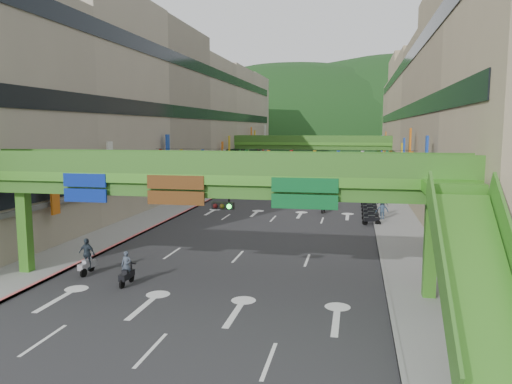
% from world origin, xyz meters
% --- Properties ---
extents(ground, '(320.00, 320.00, 0.00)m').
position_xyz_m(ground, '(0.00, 0.00, 0.00)').
color(ground, black).
rests_on(ground, ground).
extents(road_slab, '(18.00, 140.00, 0.02)m').
position_xyz_m(road_slab, '(0.00, 50.00, 0.01)').
color(road_slab, '#28282B').
rests_on(road_slab, ground).
extents(sidewalk_left, '(4.00, 140.00, 0.15)m').
position_xyz_m(sidewalk_left, '(-11.00, 50.00, 0.07)').
color(sidewalk_left, gray).
rests_on(sidewalk_left, ground).
extents(sidewalk_right, '(4.00, 140.00, 0.15)m').
position_xyz_m(sidewalk_right, '(11.00, 50.00, 0.07)').
color(sidewalk_right, gray).
rests_on(sidewalk_right, ground).
extents(curb_left, '(0.20, 140.00, 0.18)m').
position_xyz_m(curb_left, '(-9.10, 50.00, 0.09)').
color(curb_left, '#CC5959').
rests_on(curb_left, ground).
extents(curb_right, '(0.20, 140.00, 0.18)m').
position_xyz_m(curb_right, '(9.10, 50.00, 0.09)').
color(curb_right, gray).
rests_on(curb_right, ground).
extents(building_row_left, '(12.80, 95.00, 19.00)m').
position_xyz_m(building_row_left, '(-18.93, 50.00, 9.46)').
color(building_row_left, '#9E937F').
rests_on(building_row_left, ground).
extents(building_row_right, '(12.80, 95.00, 19.00)m').
position_xyz_m(building_row_right, '(18.93, 50.00, 9.46)').
color(building_row_right, gray).
rests_on(building_row_right, ground).
extents(overpass_near, '(28.00, 12.27, 7.10)m').
position_xyz_m(overpass_near, '(0.93, 5.38, 5.21)').
color(overpass_near, '#4C9E2D').
rests_on(overpass_near, ground).
extents(overpass_far, '(28.00, 2.20, 7.10)m').
position_xyz_m(overpass_far, '(0.00, 65.00, 5.40)').
color(overpass_far, '#4C9E2D').
rests_on(overpass_far, ground).
extents(hill_left, '(168.00, 140.00, 112.00)m').
position_xyz_m(hill_left, '(-15.00, 160.00, 0.00)').
color(hill_left, '#1C4419').
rests_on(hill_left, ground).
extents(hill_right, '(208.00, 176.00, 128.00)m').
position_xyz_m(hill_right, '(25.00, 180.00, 0.00)').
color(hill_right, '#1C4419').
rests_on(hill_right, ground).
extents(bunting_string, '(26.00, 0.36, 0.47)m').
position_xyz_m(bunting_string, '(0.00, 30.00, 5.96)').
color(bunting_string, black).
rests_on(bunting_string, ground).
extents(scooter_rider_near, '(0.56, 1.60, 1.85)m').
position_xyz_m(scooter_rider_near, '(-4.41, 5.11, 0.84)').
color(scooter_rider_near, black).
rests_on(scooter_rider_near, ground).
extents(scooter_rider_mid, '(0.98, 1.60, 2.18)m').
position_xyz_m(scooter_rider_mid, '(4.28, 30.39, 1.14)').
color(scooter_rider_mid, black).
rests_on(scooter_rider_mid, ground).
extents(scooter_rider_left, '(1.08, 1.60, 2.11)m').
position_xyz_m(scooter_rider_left, '(-7.50, 6.49, 1.06)').
color(scooter_rider_left, '#9B99A2').
rests_on(scooter_rider_left, ground).
extents(scooter_rider_far, '(1.00, 1.59, 2.18)m').
position_xyz_m(scooter_rider_far, '(-3.16, 45.14, 1.12)').
color(scooter_rider_far, maroon).
rests_on(scooter_rider_far, ground).
extents(parked_scooter_row, '(1.60, 11.61, 1.08)m').
position_xyz_m(parked_scooter_row, '(8.80, 30.00, 0.52)').
color(parked_scooter_row, black).
rests_on(parked_scooter_row, ground).
extents(car_silver, '(1.63, 3.82, 1.22)m').
position_xyz_m(car_silver, '(-7.00, 51.56, 0.61)').
color(car_silver, '#94969B').
rests_on(car_silver, ground).
extents(car_yellow, '(1.47, 3.64, 1.24)m').
position_xyz_m(car_yellow, '(0.97, 67.81, 0.62)').
color(car_yellow, gold).
rests_on(car_yellow, ground).
extents(pedestrian_red, '(0.99, 0.92, 1.63)m').
position_xyz_m(pedestrian_red, '(12.20, 8.00, 0.82)').
color(pedestrian_red, '#A4432B').
rests_on(pedestrian_red, ground).
extents(pedestrian_dark, '(1.12, 0.49, 1.88)m').
position_xyz_m(pedestrian_dark, '(9.88, 28.90, 0.94)').
color(pedestrian_dark, '#21212A').
rests_on(pedestrian_dark, ground).
extents(pedestrian_blue, '(0.94, 0.71, 1.82)m').
position_xyz_m(pedestrian_blue, '(9.80, 27.09, 0.91)').
color(pedestrian_blue, '#324760').
rests_on(pedestrian_blue, ground).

